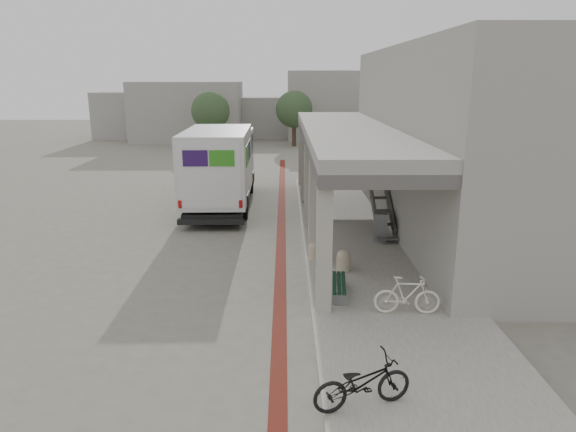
{
  "coord_description": "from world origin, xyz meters",
  "views": [
    {
      "loc": [
        1.12,
        -15.48,
        5.81
      ],
      "look_at": [
        1.24,
        0.18,
        1.6
      ],
      "focal_mm": 32.0,
      "sensor_mm": 36.0,
      "label": 1
    }
  ],
  "objects_px": {
    "bench": "(339,286)",
    "utility_cabinet": "(381,226)",
    "fedex_truck": "(220,165)",
    "bicycle_black": "(362,382)",
    "bicycle_cream": "(407,295)"
  },
  "relations": [
    {
      "from": "bench",
      "to": "utility_cabinet",
      "type": "xyz_separation_m",
      "value": [
        2.01,
        4.91,
        0.24
      ]
    },
    {
      "from": "bench",
      "to": "bicycle_black",
      "type": "height_order",
      "value": "bicycle_black"
    },
    {
      "from": "fedex_truck",
      "to": "bench",
      "type": "bearing_deg",
      "value": -68.01
    },
    {
      "from": "bench",
      "to": "bicycle_black",
      "type": "xyz_separation_m",
      "value": [
        -0.1,
        -4.91,
        0.22
      ]
    },
    {
      "from": "fedex_truck",
      "to": "bench",
      "type": "height_order",
      "value": "fedex_truck"
    },
    {
      "from": "utility_cabinet",
      "to": "bicycle_cream",
      "type": "distance_m",
      "value": 6.1
    },
    {
      "from": "utility_cabinet",
      "to": "bicycle_black",
      "type": "distance_m",
      "value": 10.05
    },
    {
      "from": "fedex_truck",
      "to": "bicycle_cream",
      "type": "bearing_deg",
      "value": -63.69
    },
    {
      "from": "fedex_truck",
      "to": "utility_cabinet",
      "type": "relative_size",
      "value": 8.37
    },
    {
      "from": "bicycle_cream",
      "to": "utility_cabinet",
      "type": "bearing_deg",
      "value": -1.13
    },
    {
      "from": "utility_cabinet",
      "to": "bicycle_black",
      "type": "height_order",
      "value": "utility_cabinet"
    },
    {
      "from": "bench",
      "to": "bicycle_cream",
      "type": "relative_size",
      "value": 0.98
    },
    {
      "from": "utility_cabinet",
      "to": "bicycle_cream",
      "type": "height_order",
      "value": "utility_cabinet"
    },
    {
      "from": "fedex_truck",
      "to": "bicycle_cream",
      "type": "xyz_separation_m",
      "value": [
        5.98,
        -11.7,
        -1.33
      ]
    },
    {
      "from": "bench",
      "to": "bicycle_cream",
      "type": "xyz_separation_m",
      "value": [
        1.56,
        -1.17,
        0.23
      ]
    }
  ]
}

